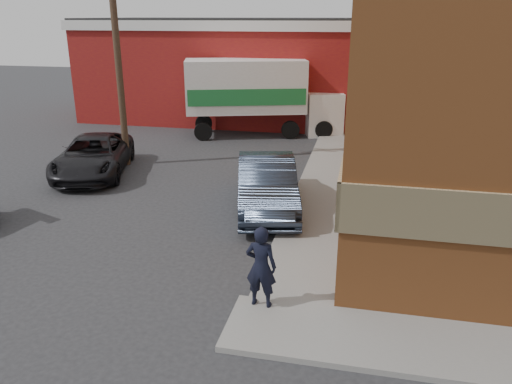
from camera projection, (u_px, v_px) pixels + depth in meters
The scene contains 8 objects.
ground at pixel (262, 303), 10.56m from camera, with size 90.00×90.00×0.00m, color #28282B.
sidewalk_west at pixel (327, 176), 18.70m from camera, with size 1.80×18.00×0.12m, color gray.
warehouse at pixel (232, 68), 29.24m from camera, with size 16.30×8.30×5.60m.
utility_pole at pixel (117, 43), 18.77m from camera, with size 2.00×0.26×9.00m.
man at pixel (261, 267), 10.00m from camera, with size 0.64×0.42×1.74m, color black.
sedan at pixel (267, 184), 15.39m from camera, with size 1.73×4.95×1.63m, color #293345.
suv_a at pixel (93, 156), 18.92m from camera, with size 2.38×5.17×1.44m, color black.
box_truck at pixel (260, 92), 24.67m from camera, with size 7.87×4.37×3.73m.
Camera 1 is at (1.83, -8.98, 5.75)m, focal length 35.00 mm.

